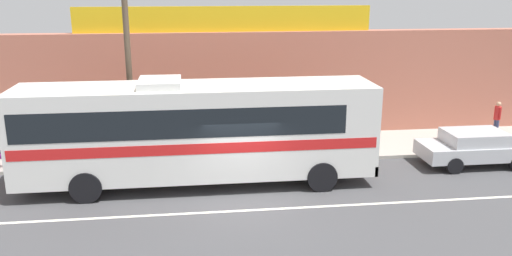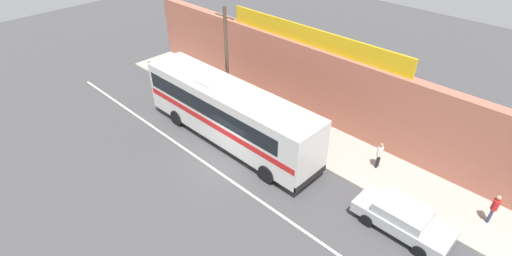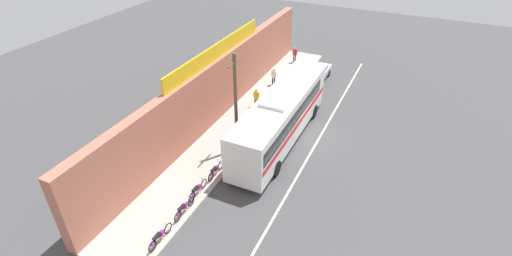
{
  "view_description": "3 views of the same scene",
  "coord_description": "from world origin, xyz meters",
  "px_view_note": "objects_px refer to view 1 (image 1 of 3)",
  "views": [
    {
      "loc": [
        -1.54,
        -15.81,
        6.94
      ],
      "look_at": [
        0.58,
        1.2,
        2.12
      ],
      "focal_mm": 36.71,
      "sensor_mm": 36.0,
      "label": 1
    },
    {
      "loc": [
        12.79,
        -10.75,
        13.68
      ],
      "look_at": [
        0.74,
        1.75,
        1.84
      ],
      "focal_mm": 26.73,
      "sensor_mm": 36.0,
      "label": 2
    },
    {
      "loc": [
        -22.39,
        -6.17,
        15.53
      ],
      "look_at": [
        -3.65,
        2.53,
        2.15
      ],
      "focal_mm": 26.54,
      "sensor_mm": 36.0,
      "label": 3
    }
  ],
  "objects_px": {
    "utility_pole": "(129,70)",
    "pedestrian_by_curb": "(281,125)",
    "motorcycle_purple": "(54,155)",
    "pedestrian_far_right": "(376,121)",
    "motorcycle_black": "(0,157)",
    "intercity_bus": "(195,128)",
    "parked_car": "(475,147)",
    "pedestrian_far_left": "(497,116)"
  },
  "relations": [
    {
      "from": "utility_pole",
      "to": "pedestrian_by_curb",
      "type": "xyz_separation_m",
      "value": [
        5.96,
        1.32,
        -2.71
      ]
    },
    {
      "from": "intercity_bus",
      "to": "utility_pole",
      "type": "bearing_deg",
      "value": 137.25
    },
    {
      "from": "utility_pole",
      "to": "pedestrian_by_curb",
      "type": "bearing_deg",
      "value": 12.53
    },
    {
      "from": "motorcycle_purple",
      "to": "pedestrian_far_right",
      "type": "xyz_separation_m",
      "value": [
        13.23,
        1.6,
        0.49
      ]
    },
    {
      "from": "utility_pole",
      "to": "motorcycle_purple",
      "type": "relative_size",
      "value": 3.84
    },
    {
      "from": "utility_pole",
      "to": "motorcycle_purple",
      "type": "xyz_separation_m",
      "value": [
        -3.0,
        -0.03,
        -3.21
      ]
    },
    {
      "from": "motorcycle_black",
      "to": "pedestrian_far_left",
      "type": "bearing_deg",
      "value": 4.38
    },
    {
      "from": "motorcycle_purple",
      "to": "utility_pole",
      "type": "bearing_deg",
      "value": 0.55
    },
    {
      "from": "utility_pole",
      "to": "pedestrian_far_left",
      "type": "xyz_separation_m",
      "value": [
        15.93,
        1.64,
        -2.71
      ]
    },
    {
      "from": "parked_car",
      "to": "intercity_bus",
      "type": "bearing_deg",
      "value": -176.58
    },
    {
      "from": "intercity_bus",
      "to": "pedestrian_far_left",
      "type": "bearing_deg",
      "value": 15.71
    },
    {
      "from": "parked_car",
      "to": "pedestrian_far_left",
      "type": "xyz_separation_m",
      "value": [
        2.78,
        3.17,
        0.33
      ]
    },
    {
      "from": "utility_pole",
      "to": "motorcycle_purple",
      "type": "bearing_deg",
      "value": -179.45
    },
    {
      "from": "utility_pole",
      "to": "pedestrian_far_right",
      "type": "height_order",
      "value": "utility_pole"
    },
    {
      "from": "motorcycle_black",
      "to": "pedestrian_far_left",
      "type": "relative_size",
      "value": 1.19
    },
    {
      "from": "intercity_bus",
      "to": "pedestrian_far_left",
      "type": "relative_size",
      "value": 7.64
    },
    {
      "from": "intercity_bus",
      "to": "motorcycle_purple",
      "type": "relative_size",
      "value": 6.69
    },
    {
      "from": "motorcycle_black",
      "to": "pedestrian_far_left",
      "type": "xyz_separation_m",
      "value": [
        20.9,
        1.6,
        0.5
      ]
    },
    {
      "from": "pedestrian_by_curb",
      "to": "pedestrian_far_right",
      "type": "xyz_separation_m",
      "value": [
        4.27,
        0.25,
        -0.01
      ]
    },
    {
      "from": "motorcycle_black",
      "to": "pedestrian_far_right",
      "type": "xyz_separation_m",
      "value": [
        15.2,
        1.54,
        0.49
      ]
    },
    {
      "from": "pedestrian_by_curb",
      "to": "intercity_bus",
      "type": "bearing_deg",
      "value": -135.78
    },
    {
      "from": "motorcycle_purple",
      "to": "pedestrian_far_right",
      "type": "distance_m",
      "value": 13.34
    },
    {
      "from": "intercity_bus",
      "to": "pedestrian_far_left",
      "type": "distance_m",
      "value": 14.13
    },
    {
      "from": "parked_car",
      "to": "motorcycle_black",
      "type": "xyz_separation_m",
      "value": [
        -18.12,
        1.57,
        -0.17
      ]
    },
    {
      "from": "intercity_bus",
      "to": "utility_pole",
      "type": "height_order",
      "value": "utility_pole"
    },
    {
      "from": "motorcycle_black",
      "to": "pedestrian_by_curb",
      "type": "height_order",
      "value": "pedestrian_by_curb"
    },
    {
      "from": "utility_pole",
      "to": "pedestrian_by_curb",
      "type": "relative_size",
      "value": 4.37
    },
    {
      "from": "utility_pole",
      "to": "motorcycle_black",
      "type": "distance_m",
      "value": 5.91
    },
    {
      "from": "utility_pole",
      "to": "pedestrian_by_curb",
      "type": "height_order",
      "value": "utility_pole"
    },
    {
      "from": "pedestrian_by_curb",
      "to": "pedestrian_far_right",
      "type": "bearing_deg",
      "value": 3.36
    },
    {
      "from": "intercity_bus",
      "to": "pedestrian_far_right",
      "type": "bearing_deg",
      "value": 25.5
    },
    {
      "from": "intercity_bus",
      "to": "parked_car",
      "type": "height_order",
      "value": "intercity_bus"
    },
    {
      "from": "motorcycle_purple",
      "to": "motorcycle_black",
      "type": "bearing_deg",
      "value": 178.06
    },
    {
      "from": "motorcycle_black",
      "to": "pedestrian_far_right",
      "type": "relative_size",
      "value": 1.2
    },
    {
      "from": "pedestrian_by_curb",
      "to": "pedestrian_far_left",
      "type": "relative_size",
      "value": 1.0
    },
    {
      "from": "pedestrian_far_right",
      "to": "pedestrian_far_left",
      "type": "bearing_deg",
      "value": 0.62
    },
    {
      "from": "parked_car",
      "to": "motorcycle_purple",
      "type": "xyz_separation_m",
      "value": [
        -16.15,
        1.51,
        -0.17
      ]
    },
    {
      "from": "intercity_bus",
      "to": "pedestrian_by_curb",
      "type": "bearing_deg",
      "value": 44.22
    },
    {
      "from": "motorcycle_black",
      "to": "pedestrian_far_right",
      "type": "height_order",
      "value": "pedestrian_far_right"
    },
    {
      "from": "motorcycle_purple",
      "to": "pedestrian_far_right",
      "type": "bearing_deg",
      "value": 6.91
    },
    {
      "from": "pedestrian_far_right",
      "to": "utility_pole",
      "type": "bearing_deg",
      "value": -171.25
    },
    {
      "from": "pedestrian_by_curb",
      "to": "parked_car",
      "type": "bearing_deg",
      "value": -21.69
    }
  ]
}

